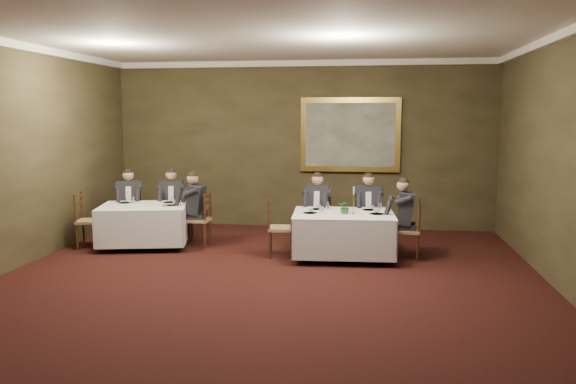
% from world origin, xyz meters
% --- Properties ---
extents(ground, '(10.00, 10.00, 0.00)m').
position_xyz_m(ground, '(0.00, 0.00, 0.00)').
color(ground, black).
rests_on(ground, ground).
extents(ceiling, '(8.00, 10.00, 0.10)m').
position_xyz_m(ceiling, '(0.00, 0.00, 3.50)').
color(ceiling, silver).
rests_on(ceiling, back_wall).
extents(back_wall, '(8.00, 0.10, 3.50)m').
position_xyz_m(back_wall, '(0.00, 5.00, 1.75)').
color(back_wall, '#2E2817').
rests_on(back_wall, ground).
extents(crown_molding, '(8.00, 10.00, 0.12)m').
position_xyz_m(crown_molding, '(0.00, 0.00, 3.44)').
color(crown_molding, white).
rests_on(crown_molding, back_wall).
extents(table_main, '(1.76, 1.38, 0.67)m').
position_xyz_m(table_main, '(1.01, 2.42, 0.45)').
color(table_main, black).
rests_on(table_main, ground).
extents(table_second, '(1.77, 1.49, 0.67)m').
position_xyz_m(table_second, '(-2.60, 2.71, 0.45)').
color(table_second, black).
rests_on(table_second, ground).
extents(chair_main_backleft, '(0.47, 0.45, 1.00)m').
position_xyz_m(chair_main_backleft, '(0.51, 3.25, 0.28)').
color(chair_main_backleft, '#99734E').
rests_on(chair_main_backleft, ground).
extents(diner_main_backleft, '(0.44, 0.51, 1.35)m').
position_xyz_m(diner_main_backleft, '(0.51, 3.24, 0.51)').
color(diner_main_backleft, black).
rests_on(diner_main_backleft, chair_main_backleft).
extents(chair_main_backright, '(0.47, 0.45, 1.00)m').
position_xyz_m(chair_main_backright, '(1.41, 3.31, 0.28)').
color(chair_main_backright, '#99734E').
rests_on(chair_main_backright, ground).
extents(diner_main_backright, '(0.44, 0.51, 1.35)m').
position_xyz_m(diner_main_backright, '(1.41, 3.30, 0.51)').
color(diner_main_backright, black).
rests_on(diner_main_backright, chair_main_backright).
extents(chair_main_endleft, '(0.47, 0.49, 1.00)m').
position_xyz_m(chair_main_endleft, '(-0.04, 2.35, 0.28)').
color(chair_main_endleft, '#99734E').
rests_on(chair_main_endleft, ground).
extents(chair_main_endright, '(0.46, 0.48, 1.00)m').
position_xyz_m(chair_main_endright, '(2.07, 2.49, 0.28)').
color(chair_main_endright, '#99734E').
rests_on(chair_main_endright, ground).
extents(diner_main_endright, '(0.52, 0.45, 1.35)m').
position_xyz_m(diner_main_endright, '(2.06, 2.49, 0.51)').
color(diner_main_endright, black).
rests_on(diner_main_endright, chair_main_endright).
extents(chair_sec_backleft, '(0.55, 0.54, 1.00)m').
position_xyz_m(chair_sec_backleft, '(-3.18, 3.39, 0.28)').
color(chair_sec_backleft, '#99734E').
rests_on(chair_sec_backleft, ground).
extents(diner_sec_backleft, '(0.54, 0.59, 1.35)m').
position_xyz_m(diner_sec_backleft, '(-3.17, 3.38, 0.51)').
color(diner_sec_backleft, black).
rests_on(diner_sec_backleft, chair_sec_backleft).
extents(chair_sec_backright, '(0.50, 0.49, 1.00)m').
position_xyz_m(chair_sec_backright, '(-2.37, 3.57, 0.28)').
color(chair_sec_backright, '#99734E').
rests_on(chair_sec_backright, ground).
extents(diner_sec_backright, '(0.47, 0.54, 1.35)m').
position_xyz_m(diner_sec_backright, '(-2.36, 3.56, 0.51)').
color(diner_sec_backright, black).
rests_on(diner_sec_backright, chair_sec_backright).
extents(chair_sec_endright, '(0.42, 0.44, 1.00)m').
position_xyz_m(chair_sec_endright, '(-1.65, 2.91, 0.28)').
color(chair_sec_endright, '#99734E').
rests_on(chair_sec_endright, ground).
extents(diner_sec_endright, '(0.48, 0.42, 1.35)m').
position_xyz_m(diner_sec_endright, '(-1.66, 2.91, 0.51)').
color(diner_sec_endright, black).
rests_on(diner_sec_endright, chair_sec_endright).
extents(chair_sec_endleft, '(0.50, 0.52, 1.00)m').
position_xyz_m(chair_sec_endleft, '(-3.55, 2.50, 0.28)').
color(chair_sec_endleft, '#99734E').
rests_on(chair_sec_endleft, ground).
extents(centerpiece, '(0.25, 0.22, 0.26)m').
position_xyz_m(centerpiece, '(1.04, 2.37, 0.89)').
color(centerpiece, '#2D5926').
rests_on(centerpiece, table_main).
extents(candlestick, '(0.07, 0.07, 0.47)m').
position_xyz_m(candlestick, '(1.18, 2.38, 0.94)').
color(candlestick, '#B48237').
rests_on(candlestick, table_main).
extents(place_setting_table_main, '(0.33, 0.31, 0.14)m').
position_xyz_m(place_setting_table_main, '(0.60, 2.77, 0.80)').
color(place_setting_table_main, white).
rests_on(place_setting_table_main, table_main).
extents(place_setting_table_second, '(0.33, 0.31, 0.14)m').
position_xyz_m(place_setting_table_second, '(-3.02, 2.96, 0.80)').
color(place_setting_table_second, white).
rests_on(place_setting_table_second, table_second).
extents(painting, '(2.06, 0.09, 1.53)m').
position_xyz_m(painting, '(1.01, 4.94, 1.97)').
color(painting, '#DDBB50').
rests_on(painting, back_wall).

